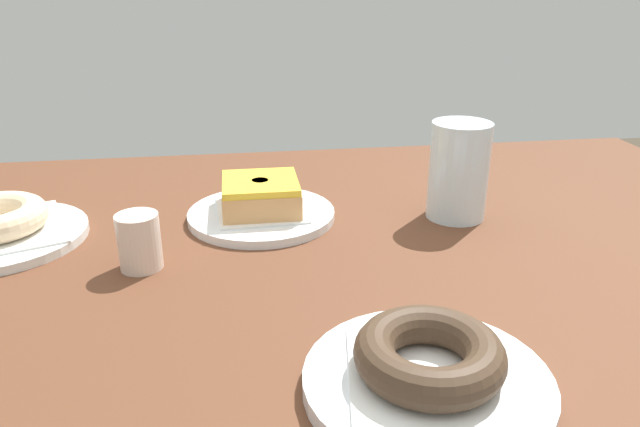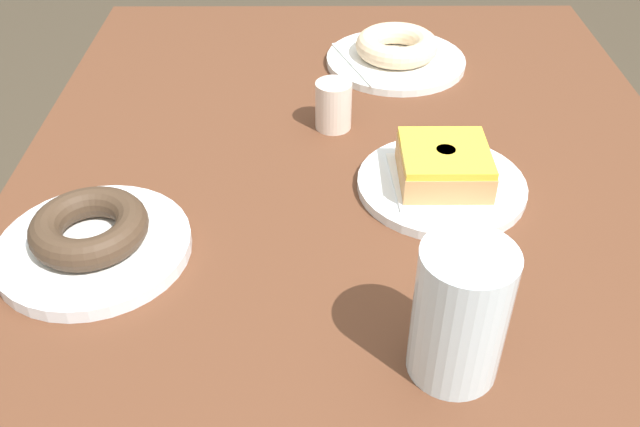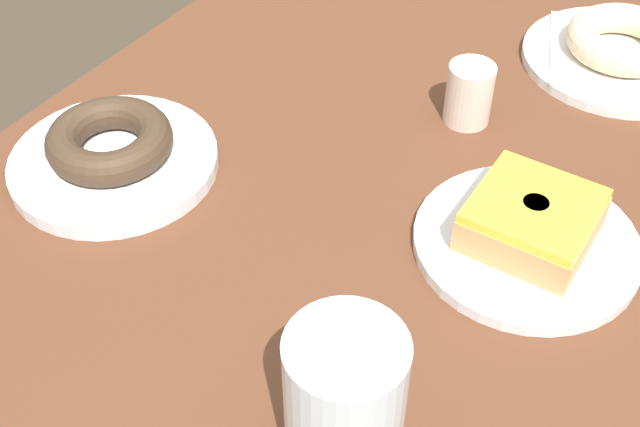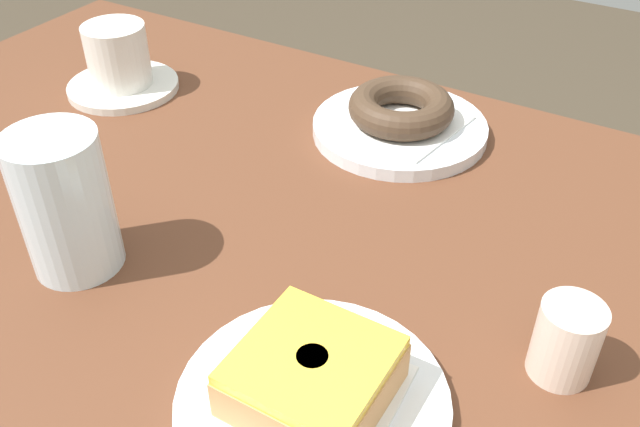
{
  "view_description": "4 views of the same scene",
  "coord_description": "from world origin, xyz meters",
  "views": [
    {
      "loc": [
        0.11,
        0.65,
        1.08
      ],
      "look_at": [
        0.01,
        0.0,
        0.81
      ],
      "focal_mm": 33.94,
      "sensor_mm": 36.0,
      "label": 1
    },
    {
      "loc": [
        -0.57,
        0.05,
        1.24
      ],
      "look_at": [
        -0.01,
        0.04,
        0.8
      ],
      "focal_mm": 38.53,
      "sensor_mm": 36.0,
      "label": 2
    },
    {
      "loc": [
        -0.44,
        -0.22,
        1.29
      ],
      "look_at": [
        -0.02,
        0.05,
        0.81
      ],
      "focal_mm": 46.72,
      "sensor_mm": 36.0,
      "label": 3
    },
    {
      "loc": [
        0.24,
        -0.36,
        1.18
      ],
      "look_at": [
        -0.0,
        0.05,
        0.81
      ],
      "focal_mm": 38.82,
      "sensor_mm": 36.0,
      "label": 4
    }
  ],
  "objects": [
    {
      "name": "napkin_chocolate_ring",
      "position": [
        -0.03,
        0.28,
        0.78
      ],
      "size": [
        0.14,
        0.14,
        0.0
      ],
      "primitive_type": "cube",
      "rotation": [
        0.0,
        0.0,
        -0.15
      ],
      "color": "white",
      "rests_on": "plate_chocolate_ring"
    },
    {
      "name": "plate_glazed_square",
      "position": [
        0.08,
        -0.1,
        0.77
      ],
      "size": [
        0.2,
        0.2,
        0.01
      ],
      "primitive_type": "cylinder",
      "color": "white",
      "rests_on": "table"
    },
    {
      "name": "water_glass",
      "position": [
        -0.18,
        -0.07,
        0.83
      ],
      "size": [
        0.08,
        0.08,
        0.13
      ],
      "primitive_type": "cylinder",
      "color": "silver",
      "rests_on": "table"
    },
    {
      "name": "donut_sugar_ring",
      "position": [
        0.41,
        -0.07,
        0.8
      ],
      "size": [
        0.12,
        0.12,
        0.03
      ],
      "primitive_type": "torus",
      "color": "beige",
      "rests_on": "napkin_sugar_ring"
    },
    {
      "name": "plate_sugar_ring",
      "position": [
        0.41,
        -0.07,
        0.77
      ],
      "size": [
        0.21,
        0.21,
        0.01
      ],
      "primitive_type": "cylinder",
      "color": "white",
      "rests_on": "table"
    },
    {
      "name": "donut_glazed_square",
      "position": [
        0.08,
        -0.1,
        0.8
      ],
      "size": [
        0.1,
        0.1,
        0.04
      ],
      "color": "tan",
      "rests_on": "napkin_glazed_square"
    },
    {
      "name": "napkin_glazed_square",
      "position": [
        0.08,
        -0.1,
        0.78
      ],
      "size": [
        0.12,
        0.12,
        0.0
      ],
      "primitive_type": "cube",
      "rotation": [
        0.0,
        0.0,
        0.06
      ],
      "color": "white",
      "rests_on": "plate_glazed_square"
    },
    {
      "name": "sugar_jar",
      "position": [
        0.22,
        0.03,
        0.8
      ],
      "size": [
        0.05,
        0.05,
        0.06
      ],
      "primitive_type": "cylinder",
      "color": "beige",
      "rests_on": "table"
    },
    {
      "name": "napkin_sugar_ring",
      "position": [
        0.41,
        -0.07,
        0.78
      ],
      "size": [
        0.2,
        0.2,
        0.0
      ],
      "primitive_type": "cube",
      "rotation": [
        0.0,
        0.0,
        0.36
      ],
      "color": "white",
      "rests_on": "plate_sugar_ring"
    },
    {
      "name": "table",
      "position": [
        0.0,
        0.0,
        0.7
      ],
      "size": [
        1.28,
        0.83,
        0.77
      ],
      "color": "#58321F",
      "rests_on": "ground_plane"
    },
    {
      "name": "plate_chocolate_ring",
      "position": [
        -0.03,
        0.28,
        0.77
      ],
      "size": [
        0.2,
        0.2,
        0.02
      ],
      "primitive_type": "cylinder",
      "color": "white",
      "rests_on": "table"
    },
    {
      "name": "donut_chocolate_ring",
      "position": [
        -0.03,
        0.28,
        0.8
      ],
      "size": [
        0.12,
        0.12,
        0.03
      ],
      "primitive_type": "torus",
      "color": "#412F20",
      "rests_on": "napkin_chocolate_ring"
    }
  ]
}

